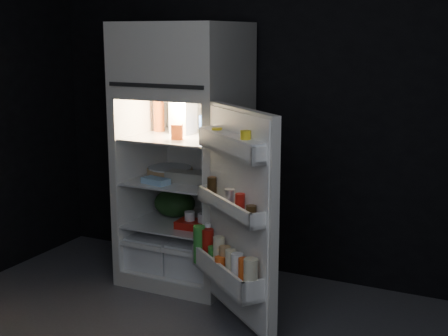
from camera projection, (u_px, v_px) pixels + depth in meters
The scene contains 16 objects.
wall_back at pixel (308, 87), 4.21m from camera, with size 4.00×0.00×2.70m, color black.
refrigerator at pixel (186, 145), 4.28m from camera, with size 0.76×0.71×1.78m.
fridge_door at pixel (236, 220), 3.51m from camera, with size 0.68×0.60×1.22m.
milk_jug at pixel (183, 117), 4.29m from camera, with size 0.14×0.14×0.24m, color white.
mayo_jar at pixel (207, 126), 4.20m from camera, with size 0.11×0.11×0.14m, color #214CB7.
jam_jar at pixel (211, 129), 4.12m from camera, with size 0.11×0.11×0.13m, color #33210E.
amber_bottle at pixel (159, 116), 4.41m from camera, with size 0.08×0.08×0.22m, color #C7591F.
small_carton at pixel (177, 132), 4.07m from camera, with size 0.07×0.05×0.10m, color #E5571B.
egg_carton at pixel (189, 177), 4.19m from camera, with size 0.32×0.12×0.07m, color gray.
pie at pixel (170, 171), 4.44m from camera, with size 0.33×0.33×0.04m, color #A58457.
flat_package at pixel (156, 181), 4.14m from camera, with size 0.19×0.09×0.04m, color #99CAED.
wrapped_pkg at pixel (217, 173), 4.36m from camera, with size 0.13×0.10×0.05m, color beige.
produce_bag at pixel (175, 203), 4.44m from camera, with size 0.30×0.26×0.20m, color #193815.
yogurt_tray at pixel (198, 225), 4.17m from camera, with size 0.28×0.15×0.05m, color #A6160E.
small_can_red at pixel (218, 214), 4.36m from camera, with size 0.07×0.07×0.09m, color #A6160E.
small_can_silver at pixel (223, 212), 4.41m from camera, with size 0.06×0.06×0.09m, color silver.
Camera 1 is at (1.36, -2.35, 1.71)m, focal length 50.00 mm.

